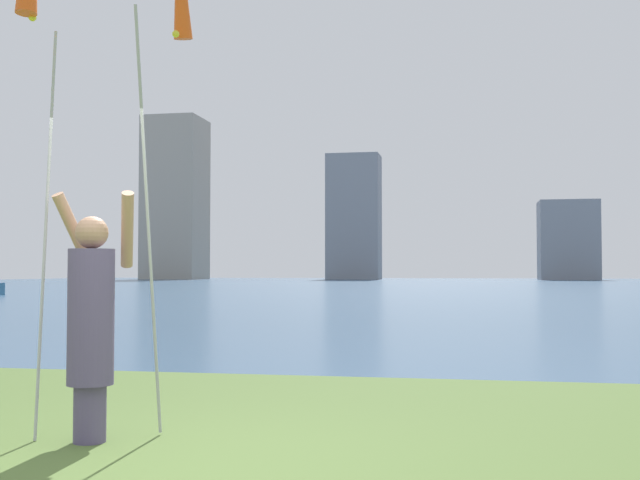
% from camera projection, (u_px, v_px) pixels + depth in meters
% --- Properties ---
extents(ground, '(120.00, 138.00, 0.12)m').
position_uv_depth(ground, '(437.00, 289.00, 55.22)').
color(ground, '#4C662D').
extents(person, '(0.70, 0.51, 1.90)m').
position_uv_depth(person, '(91.00, 318.00, 5.99)').
color(person, '#594C72').
rests_on(person, ground).
extents(skyline_tower_0, '(7.81, 7.72, 22.91)m').
position_uv_depth(skyline_tower_0, '(175.00, 199.00, 112.53)').
color(skyline_tower_0, gray).
rests_on(skyline_tower_0, ground).
extents(skyline_tower_1, '(7.35, 5.23, 17.51)m').
position_uv_depth(skyline_tower_1, '(354.00, 217.00, 111.30)').
color(skyline_tower_1, gray).
rests_on(skyline_tower_1, ground).
extents(skyline_tower_2, '(7.53, 6.18, 10.45)m').
position_uv_depth(skyline_tower_2, '(568.00, 240.00, 104.81)').
color(skyline_tower_2, gray).
rests_on(skyline_tower_2, ground).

